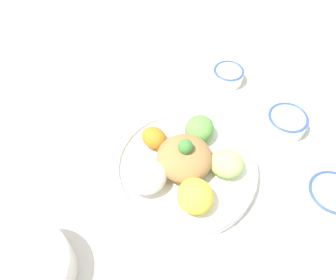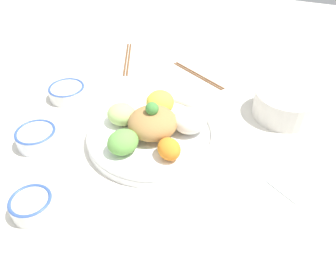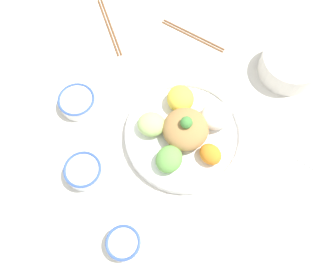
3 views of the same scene
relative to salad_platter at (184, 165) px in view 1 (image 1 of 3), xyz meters
name	(u,v)px [view 1 (image 1 of 3)]	position (x,y,z in m)	size (l,w,h in m)	color
ground_plane	(198,177)	(-0.02, -0.03, -0.03)	(2.40, 2.40, 0.00)	silver
salad_platter	(184,165)	(0.00, 0.00, 0.00)	(0.34, 0.34, 0.11)	white
sauce_bowl_red	(331,195)	(-0.08, -0.31, -0.01)	(0.11, 0.11, 0.04)	white
rice_bowl_blue	(287,122)	(0.12, -0.27, -0.01)	(0.10, 0.10, 0.04)	white
sauce_bowl_dark	(228,75)	(0.30, -0.14, -0.01)	(0.09, 0.09, 0.04)	white
side_serving_bowl	(25,270)	(-0.22, 0.30, 0.01)	(0.17, 0.17, 0.07)	silver
serving_spoon_main	(58,158)	(0.04, 0.30, -0.03)	(0.09, 0.12, 0.01)	silver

